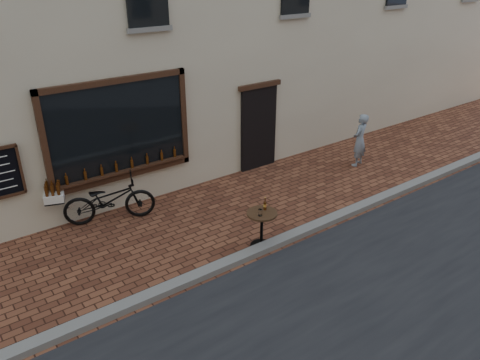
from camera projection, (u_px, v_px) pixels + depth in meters
ground at (289, 247)px, 9.27m from camera, size 90.00×90.00×0.00m
kerb at (283, 240)px, 9.39m from camera, size 90.00×0.25×0.12m
cargo_bicycle at (107, 199)px, 9.98m from camera, size 2.29×1.30×1.08m
bistro_table at (262, 222)px, 9.06m from camera, size 0.60×0.60×1.02m
pedestrian at (360, 140)px, 12.61m from camera, size 0.61×0.49×1.45m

